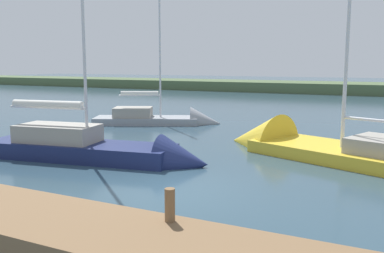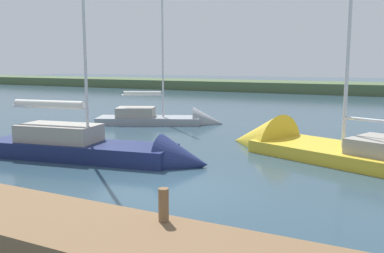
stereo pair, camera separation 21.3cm
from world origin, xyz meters
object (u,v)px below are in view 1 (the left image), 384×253
object	(u,v)px
sailboat_inner_slip	(167,121)
sailboat_near_dock	(103,153)
mooring_post_near	(170,205)
sailboat_far_right	(315,152)

from	to	relation	value
sailboat_inner_slip	sailboat_near_dock	bearing A→B (deg)	-99.64
mooring_post_near	sailboat_far_right	xyz separation A→B (m)	(-0.57, -10.30, -0.98)
mooring_post_near	sailboat_far_right	distance (m)	10.36
sailboat_near_dock	sailboat_far_right	world-z (taller)	sailboat_far_right
sailboat_near_dock	sailboat_far_right	size ratio (longest dim) A/B	0.92
mooring_post_near	sailboat_near_dock	size ratio (longest dim) A/B	0.06
sailboat_inner_slip	sailboat_far_right	xyz separation A→B (m)	(-9.23, 4.81, -0.04)
sailboat_inner_slip	sailboat_far_right	bearing A→B (deg)	-52.61
sailboat_inner_slip	sailboat_near_dock	world-z (taller)	sailboat_near_dock
sailboat_far_right	sailboat_near_dock	bearing A→B (deg)	53.72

